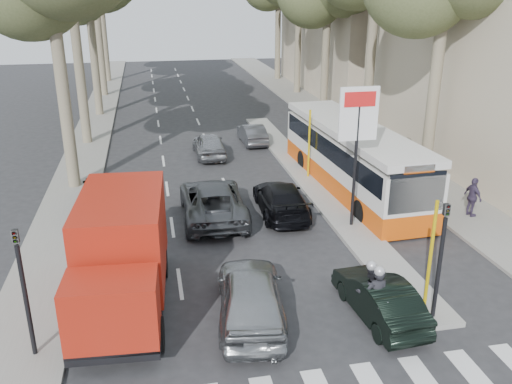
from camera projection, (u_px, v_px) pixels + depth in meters
ground at (308, 304)px, 16.29m from camera, size 120.00×120.00×0.00m
sidewalk_right at (323, 114)px, 40.79m from camera, size 3.20×70.00×0.12m
median_left at (99, 115)px, 40.48m from camera, size 2.40×64.00×0.12m
traffic_island at (308, 178)px, 26.95m from camera, size 1.50×26.00×0.16m
billboard at (357, 138)px, 20.17m from camera, size 1.50×12.10×5.60m
traffic_light_island at (442, 242)px, 14.63m from camera, size 0.16×0.41×3.60m
traffic_light_left at (21, 272)px, 13.09m from camera, size 0.16×0.41×3.60m
silver_hatchback at (251, 296)px, 15.29m from camera, size 2.46×4.81×1.57m
dark_hatchback at (379, 298)px, 15.48m from camera, size 1.63×3.90×1.25m
queue_car_a at (213, 201)px, 22.19m from camera, size 2.59×5.46×1.50m
queue_car_b at (281, 199)px, 22.64m from camera, size 2.07×4.69×1.34m
queue_car_c at (209, 145)px, 30.40m from camera, size 1.68×4.03×1.36m
queue_car_d at (252, 134)px, 33.05m from camera, size 1.36×3.65×1.19m
queue_car_e at (107, 190)px, 23.35m from camera, size 2.10×5.12×1.48m
red_truck at (122, 254)px, 15.63m from camera, size 2.73×6.31×3.29m
city_bus at (352, 156)px, 25.10m from camera, size 3.11×11.84×3.09m
motorcycle at (373, 296)px, 15.10m from camera, size 0.85×2.27×1.93m
pedestrian_near at (473, 197)px, 22.06m from camera, size 0.60×1.02×1.65m
pedestrian_far at (406, 155)px, 27.46m from camera, size 1.21×1.11×1.77m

